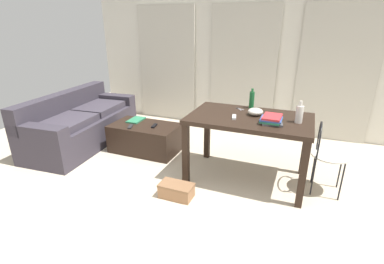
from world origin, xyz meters
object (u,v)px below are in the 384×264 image
craft_table (249,125)px  shoebox (176,190)px  bottle_near (299,114)px  couch (81,124)px  wire_chair (325,149)px  bowl (255,112)px  tv_remote_on_table (234,117)px  coffee_table (145,138)px  tv_remote_primary (130,126)px  book_stack (272,120)px  scissors (239,109)px  bottle_far (252,100)px  tv_remote_secondary (154,126)px  magazine (136,120)px

craft_table → shoebox: bearing=-131.2°
bottle_near → couch: bearing=177.9°
couch → wire_chair: (3.45, -0.06, 0.19)m
craft_table → bowl: bowl is taller
tv_remote_on_table → bottle_near: bearing=-4.7°
coffee_table → bowl: (1.59, -0.15, 0.63)m
craft_table → bottle_near: bottle_near is taller
bowl → tv_remote_primary: bearing=-179.9°
book_stack → scissors: bearing=138.6°
bottle_far → tv_remote_secondary: bottle_far is taller
bottle_near → tv_remote_primary: (-2.21, 0.09, -0.47)m
wire_chair → book_stack: 0.68m
wire_chair → scissors: (-1.02, 0.21, 0.29)m
tv_remote_primary → tv_remote_secondary: bearing=5.8°
coffee_table → tv_remote_primary: bearing=-131.2°
tv_remote_on_table → bowl: bearing=30.7°
couch → tv_remote_primary: (0.94, -0.03, 0.10)m
coffee_table → bottle_far: size_ratio=3.97×
tv_remote_on_table → tv_remote_secondary: tv_remote_on_table is taller
bottle_near → shoebox: (-1.13, -0.69, -0.81)m
bowl → tv_remote_secondary: bearing=174.1°
wire_chair → book_stack: bearing=-162.3°
wire_chair → shoebox: 1.67m
tv_remote_secondary → magazine: same height
tv_remote_primary → tv_remote_secondary: 0.34m
tv_remote_primary → magazine: size_ratio=0.55×
tv_remote_on_table → magazine: size_ratio=0.51×
tv_remote_on_table → magazine: (-1.62, 0.47, -0.39)m
bottle_far → shoebox: bottle_far is taller
bottle_near → bottle_far: size_ratio=0.97×
craft_table → tv_remote_secondary: (-1.39, 0.23, -0.27)m
book_stack → scissors: size_ratio=2.40×
couch → magazine: bearing=16.0°
tv_remote_on_table → tv_remote_primary: tv_remote_on_table is taller
shoebox → magazine: bearing=137.8°
tv_remote_secondary → magazine: (-0.38, 0.12, -0.00)m
coffee_table → wire_chair: bearing=-4.5°
bottle_near → tv_remote_primary: bearing=177.7°
scissors → magazine: bearing=176.6°
bottle_far → tv_remote_on_table: bottle_far is taller
shoebox → book_stack: bearing=32.9°
magazine → craft_table: bearing=-13.7°
bottle_near → magazine: bearing=171.0°
tv_remote_on_table → magazine: bearing=150.4°
coffee_table → bowl: bowl is taller
bottle_far → book_stack: size_ratio=0.91×
craft_table → tv_remote_on_table: (-0.15, -0.11, 0.11)m
bottle_near → tv_remote_primary: 2.26m
coffee_table → tv_remote_secondary: (0.16, -0.01, 0.21)m
bottle_near → magazine: bottle_near is taller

